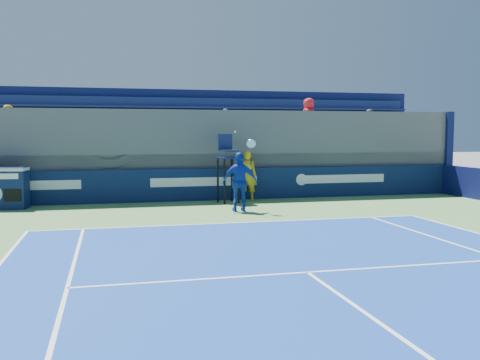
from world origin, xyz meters
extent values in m
imported|color=gold|center=(1.55, 16.69, 0.94)|extent=(0.78, 0.64, 1.85)
cube|color=white|center=(0.00, 11.88, 0.02)|extent=(10.97, 0.07, 0.00)
cube|color=white|center=(0.00, 6.40, 0.02)|extent=(8.23, 0.07, 0.00)
cube|color=#0B1840|center=(0.00, 17.10, 0.60)|extent=(20.40, 0.20, 1.20)
cube|color=white|center=(-6.00, 17.00, 0.72)|extent=(3.20, 0.01, 0.32)
cube|color=white|center=(0.00, 17.00, 0.72)|extent=(4.00, 0.01, 0.32)
cube|color=white|center=(5.50, 17.00, 0.72)|extent=(3.60, 0.01, 0.32)
cylinder|color=white|center=(3.80, 16.99, 0.72)|extent=(0.44, 0.01, 0.44)
cube|color=#0E1B4A|center=(-6.74, 16.44, 0.70)|extent=(1.39, 0.89, 1.40)
cube|color=silver|center=(-6.74, 16.44, 1.33)|extent=(1.41, 0.91, 0.10)
cube|color=black|center=(-6.50, 16.04, 0.50)|extent=(0.55, 0.10, 0.40)
cube|color=white|center=(-6.80, 16.09, 1.12)|extent=(0.99, 0.16, 0.18)
cylinder|color=black|center=(0.51, 15.89, 0.80)|extent=(0.08, 0.08, 1.60)
cylinder|color=black|center=(1.06, 16.02, 0.80)|extent=(0.08, 0.08, 1.60)
cylinder|color=black|center=(0.38, 16.44, 0.80)|extent=(0.08, 0.08, 1.60)
cylinder|color=black|center=(0.93, 16.57, 0.80)|extent=(0.08, 0.08, 1.60)
cube|color=#0F184B|center=(0.72, 16.23, 1.63)|extent=(0.84, 0.84, 0.06)
cube|color=#13224A|center=(0.74, 16.13, 1.88)|extent=(0.64, 0.57, 0.08)
cube|color=#141F4B|center=(0.66, 16.48, 2.18)|extent=(0.55, 0.19, 0.60)
imported|color=#1439A6|center=(0.62, 14.03, 0.96)|extent=(1.15, 0.57, 1.89)
cylinder|color=black|center=(0.95, 13.92, 1.70)|extent=(0.06, 0.16, 0.39)
torus|color=silver|center=(0.94, 13.85, 2.18)|extent=(0.31, 0.17, 0.29)
cylinder|color=silver|center=(0.94, 13.85, 2.18)|extent=(0.26, 0.13, 0.24)
sphere|color=yellow|center=(0.45, 13.96, 2.55)|extent=(0.07, 0.07, 0.07)
cube|color=#56565B|center=(0.00, 19.00, 1.69)|extent=(20.40, 3.60, 3.38)
cube|color=#56565B|center=(0.00, 17.65, 1.48)|extent=(20.40, 0.90, 0.55)
cube|color=navy|center=(0.00, 17.55, 1.95)|extent=(20.00, 0.45, 0.08)
cube|color=navy|center=(0.00, 17.80, 2.15)|extent=(20.00, 0.06, 0.45)
cube|color=#56565B|center=(0.00, 18.55, 2.02)|extent=(20.40, 0.90, 0.55)
cube|color=navy|center=(0.00, 18.45, 2.50)|extent=(20.00, 0.45, 0.08)
cube|color=navy|center=(0.00, 18.70, 2.70)|extent=(20.00, 0.06, 0.45)
cube|color=#56565B|center=(0.00, 19.45, 2.58)|extent=(20.40, 0.90, 0.55)
cube|color=navy|center=(0.00, 19.35, 3.05)|extent=(20.00, 0.45, 0.08)
cube|color=navy|center=(0.00, 19.60, 3.25)|extent=(20.00, 0.06, 0.45)
cube|color=#56565B|center=(0.00, 20.35, 3.13)|extent=(20.40, 0.90, 0.55)
cube|color=navy|center=(0.00, 20.25, 3.60)|extent=(20.00, 0.45, 0.08)
cube|color=navy|center=(0.00, 20.50, 3.80)|extent=(20.00, 0.06, 0.45)
cube|color=#0C1647|center=(0.00, 20.95, 2.20)|extent=(20.80, 0.30, 4.40)
cube|color=#0C1647|center=(10.35, 19.00, 1.70)|extent=(0.30, 3.90, 3.40)
imported|color=gold|center=(-6.85, 17.60, 2.63)|extent=(0.87, 0.70, 1.72)
imported|color=silver|center=(-1.38, 17.60, 2.52)|extent=(1.03, 0.68, 1.49)
imported|color=teal|center=(0.94, 17.60, 2.61)|extent=(1.01, 0.48, 1.68)
imported|color=red|center=(4.64, 18.50, 3.14)|extent=(0.92, 0.74, 1.65)
imported|color=black|center=(6.88, 17.60, 2.63)|extent=(0.65, 0.45, 1.72)
imported|color=teal|center=(-6.86, 17.60, 2.57)|extent=(0.91, 0.79, 1.60)
camera|label=1|loc=(-3.41, -2.44, 2.51)|focal=40.00mm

